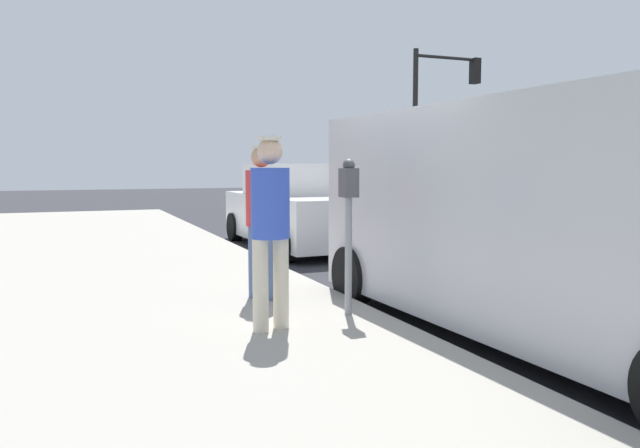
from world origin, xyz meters
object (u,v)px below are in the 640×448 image
pedestrian_in_blue (270,220)px  parking_meter_near (349,209)px  parked_sedan_behind (299,210)px  parked_van (552,216)px  traffic_light_corner (438,105)px  pedestrian_in_red (261,212)px

pedestrian_in_blue → parking_meter_near: bearing=-162.9°
parked_sedan_behind → parked_van: bearing=88.5°
parked_sedan_behind → traffic_light_corner: 9.03m
parking_meter_near → parked_van: 1.86m
parked_sedan_behind → traffic_light_corner: size_ratio=0.85×
parking_meter_near → parked_van: size_ratio=0.29×
pedestrian_in_blue → parked_sedan_behind: (-2.56, -6.18, -0.38)m
pedestrian_in_red → parking_meter_near: bearing=119.6°
parked_van → parked_sedan_behind: parked_van is taller
parked_van → traffic_light_corner: size_ratio=1.01×
pedestrian_in_red → traffic_light_corner: 13.85m
parked_van → traffic_light_corner: traffic_light_corner is taller
parking_meter_near → parked_van: parked_van is taller
parked_van → traffic_light_corner: bearing=-119.0°
pedestrian_in_red → pedestrian_in_blue: 1.31m
pedestrian_in_blue → pedestrian_in_red: bearing=-103.6°
pedestrian_in_red → parked_sedan_behind: bearing=-114.7°
parking_meter_near → pedestrian_in_blue: size_ratio=0.89×
parking_meter_near → pedestrian_in_red: size_ratio=0.91×
pedestrian_in_red → parked_van: bearing=134.5°
parking_meter_near → parked_sedan_behind: 6.15m
pedestrian_in_red → parked_sedan_behind: pedestrian_in_red is taller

